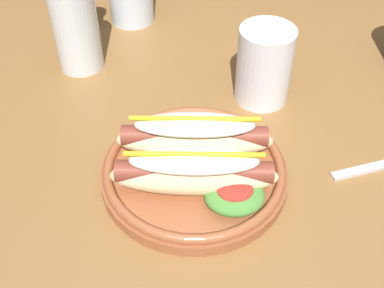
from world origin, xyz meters
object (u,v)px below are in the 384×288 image
(fork, at_px, (382,165))
(glass_bottle, at_px, (74,17))
(extra_cup, at_px, (264,65))
(hot_dog_plate, at_px, (196,164))

(fork, relative_size, glass_bottle, 0.53)
(fork, relative_size, extra_cup, 1.07)
(hot_dog_plate, relative_size, extra_cup, 2.04)
(fork, distance_m, glass_bottle, 0.49)
(hot_dog_plate, xyz_separation_m, extra_cup, (0.11, 0.16, 0.03))
(hot_dog_plate, bearing_deg, extra_cup, 54.03)
(fork, height_order, glass_bottle, glass_bottle)
(glass_bottle, bearing_deg, hot_dog_plate, -59.12)
(hot_dog_plate, bearing_deg, glass_bottle, 120.88)
(hot_dog_plate, height_order, fork, hot_dog_plate)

